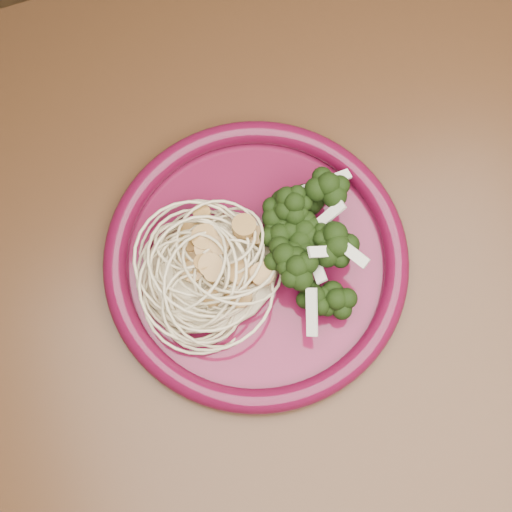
% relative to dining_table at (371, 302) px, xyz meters
% --- Properties ---
extents(dining_table, '(1.20, 0.80, 0.75)m').
position_rel_dining_table_xyz_m(dining_table, '(0.00, 0.00, 0.00)').
color(dining_table, '#472814').
rests_on(dining_table, ground).
extents(dinner_plate, '(0.28, 0.28, 0.02)m').
position_rel_dining_table_xyz_m(dinner_plate, '(-0.11, 0.05, 0.11)').
color(dinner_plate, '#550D24').
rests_on(dinner_plate, dining_table).
extents(spaghetti_pile, '(0.12, 0.11, 0.03)m').
position_rel_dining_table_xyz_m(spaghetti_pile, '(-0.15, 0.05, 0.12)').
color(spaghetti_pile, beige).
rests_on(spaghetti_pile, dinner_plate).
extents(scallop_cluster, '(0.11, 0.11, 0.04)m').
position_rel_dining_table_xyz_m(scallop_cluster, '(-0.15, 0.05, 0.15)').
color(scallop_cluster, '#AB8043').
rests_on(scallop_cluster, spaghetti_pile).
extents(broccoli_pile, '(0.08, 0.13, 0.04)m').
position_rel_dining_table_xyz_m(broccoli_pile, '(-0.06, 0.05, 0.13)').
color(broccoli_pile, black).
rests_on(broccoli_pile, dinner_plate).
extents(onion_garnish, '(0.06, 0.08, 0.05)m').
position_rel_dining_table_xyz_m(onion_garnish, '(-0.06, 0.05, 0.15)').
color(onion_garnish, beige).
rests_on(onion_garnish, broccoli_pile).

